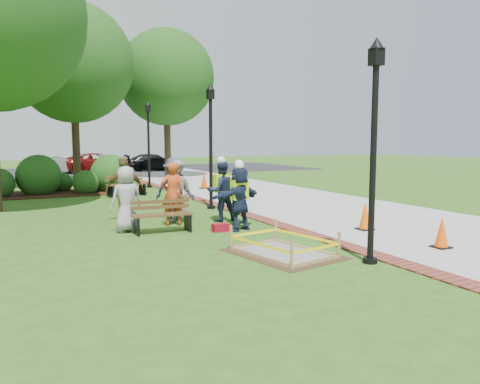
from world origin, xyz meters
name	(u,v)px	position (x,y,z in m)	size (l,w,h in m)	color
ground	(243,239)	(0.00, 0.00, 0.00)	(100.00, 100.00, 0.00)	#285116
sidewalk	(243,189)	(5.00, 10.00, 0.01)	(6.00, 60.00, 0.02)	#9E9E99
brick_edging	(178,193)	(1.75, 10.00, 0.01)	(0.50, 60.00, 0.03)	maroon
mulch_bed	(61,193)	(-3.00, 12.00, 0.02)	(7.00, 3.00, 0.05)	#381E0F
parking_lot	(84,171)	(0.00, 27.00, 0.00)	(36.00, 12.00, 0.01)	black
wet_concrete_pad	(283,243)	(0.10, -1.65, 0.23)	(2.11, 2.58, 0.55)	#47331E
bench_near	(163,223)	(-1.50, 1.64, 0.27)	(1.56, 0.60, 0.83)	brown
bench_far	(127,190)	(-0.59, 9.84, 0.29)	(1.74, 0.89, 0.90)	brown
cone_front	(442,233)	(3.48, -2.75, 0.35)	(0.37, 0.37, 0.72)	black
cone_back	(365,216)	(3.39, -0.39, 0.37)	(0.39, 0.39, 0.77)	black
cone_far	(204,181)	(3.46, 11.20, 0.40)	(0.42, 0.42, 0.83)	black
toolbox	(220,228)	(-0.10, 1.13, 0.10)	(0.41, 0.23, 0.21)	maroon
lamp_near	(374,134)	(1.25, -3.00, 2.48)	(0.28, 0.28, 4.26)	black
lamp_mid	(211,137)	(1.25, 5.00, 2.48)	(0.28, 0.28, 4.26)	black
lamp_far	(148,138)	(1.25, 13.00, 2.48)	(0.28, 0.28, 4.26)	black
tree_back	(73,63)	(-1.86, 15.52, 6.22)	(6.04, 6.04, 9.26)	#3D2D1E
tree_right	(166,78)	(3.95, 18.54, 6.17)	(5.91, 5.91, 9.14)	#3D2D1E
shrub_b	(40,195)	(-3.86, 12.14, 0.00)	(1.88, 1.88, 1.88)	#1C4213
shrub_c	(86,194)	(-2.00, 11.52, 0.00)	(1.13, 1.13, 1.13)	#1C4213
shrub_d	(111,191)	(-0.81, 12.12, 0.00)	(1.84, 1.84, 1.84)	#1C4213
shrub_e	(62,191)	(-2.84, 13.04, 0.00)	(0.95, 0.95, 0.95)	#1C4213
casual_person_a	(126,199)	(-2.28, 2.19, 0.85)	(0.60, 0.44, 1.71)	#989898
casual_person_b	(172,194)	(-0.93, 2.54, 0.88)	(0.60, 0.43, 1.76)	#C24116
casual_person_c	(177,191)	(-0.62, 3.08, 0.90)	(0.68, 0.62, 1.79)	silver
casual_person_d	(125,189)	(-1.96, 3.86, 0.94)	(0.61, 0.39, 1.88)	brown
casual_person_e	(175,189)	(-0.58, 3.41, 0.92)	(0.70, 0.66, 1.85)	#303B54
hivis_worker_a	(239,196)	(0.42, 1.07, 0.91)	(0.62, 0.50, 1.83)	#161C3A
hivis_worker_b	(239,192)	(0.79, 1.86, 0.91)	(0.63, 0.53, 1.82)	#1C2949
hivis_worker_c	(221,189)	(0.56, 2.56, 0.94)	(0.57, 0.38, 1.90)	#171B3C
parked_car_b	(57,174)	(-2.10, 24.77, 0.00)	(4.25, 1.85, 1.39)	#95959A
parked_car_c	(98,172)	(0.78, 25.40, 0.00)	(4.68, 2.03, 1.53)	maroon
parked_car_d	(155,171)	(4.95, 25.14, 0.00)	(4.30, 1.87, 1.40)	black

